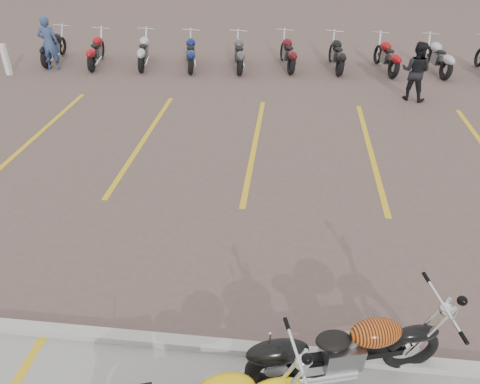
# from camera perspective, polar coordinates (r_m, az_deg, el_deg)

# --- Properties ---
(ground) EXTENTS (100.00, 100.00, 0.00)m
(ground) POSITION_cam_1_polar(r_m,az_deg,el_deg) (7.82, -0.75, -7.25)
(ground) COLOR brown
(ground) RESTS_ON ground
(curb) EXTENTS (60.00, 0.18, 0.12)m
(curb) POSITION_cam_1_polar(r_m,az_deg,el_deg) (6.37, -3.10, -18.23)
(curb) COLOR #ADAAA3
(curb) RESTS_ON ground
(parking_stripes) EXTENTS (38.00, 5.50, 0.01)m
(parking_stripes) POSITION_cam_1_polar(r_m,az_deg,el_deg) (11.19, 1.81, 5.81)
(parking_stripes) COLOR gold
(parking_stripes) RESTS_ON ground
(flame_cruiser) EXTENTS (2.33, 0.78, 0.98)m
(flame_cruiser) POSITION_cam_1_polar(r_m,az_deg,el_deg) (5.89, 12.00, -18.36)
(flame_cruiser) COLOR black
(flame_cruiser) RESTS_ON ground
(person_a) EXTENTS (0.71, 0.53, 1.75)m
(person_a) POSITION_cam_1_polar(r_m,az_deg,el_deg) (17.56, -22.29, 16.44)
(person_a) COLOR navy
(person_a) RESTS_ON ground
(person_b) EXTENTS (1.00, 0.91, 1.66)m
(person_b) POSITION_cam_1_polar(r_m,az_deg,el_deg) (14.52, 20.62, 13.62)
(person_b) COLOR black
(person_b) RESTS_ON ground
(bollard) EXTENTS (0.17, 0.17, 1.00)m
(bollard) POSITION_cam_1_polar(r_m,az_deg,el_deg) (17.63, -26.64, 14.22)
(bollard) COLOR white
(bollard) RESTS_ON ground
(bg_bike_row) EXTENTS (15.74, 2.07, 1.10)m
(bg_bike_row) POSITION_cam_1_polar(r_m,az_deg,el_deg) (16.48, 2.69, 16.59)
(bg_bike_row) COLOR black
(bg_bike_row) RESTS_ON ground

